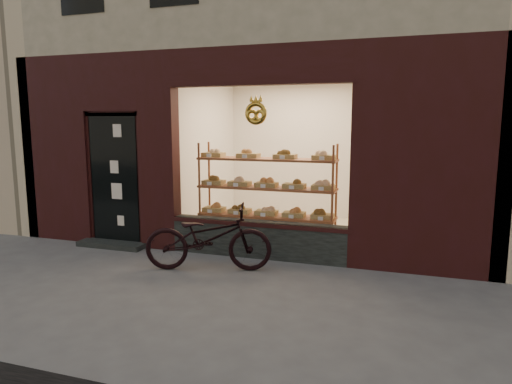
% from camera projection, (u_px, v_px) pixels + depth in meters
% --- Properties ---
extents(ground, '(90.00, 90.00, 0.00)m').
position_uv_depth(ground, '(161.00, 306.00, 5.08)').
color(ground, '#4A4A4A').
extents(display_shelf, '(2.20, 0.45, 1.70)m').
position_uv_depth(display_shelf, '(266.00, 197.00, 7.21)').
color(display_shelf, brown).
rests_on(display_shelf, ground).
extents(bicycle, '(1.84, 1.06, 0.91)m').
position_uv_depth(bicycle, '(208.00, 238.00, 6.26)').
color(bicycle, black).
rests_on(bicycle, ground).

